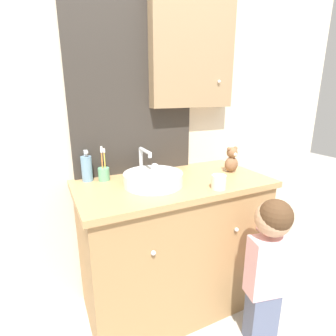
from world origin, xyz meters
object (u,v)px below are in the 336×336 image
(sink_basin, at_px, (153,178))
(toothbrush_holder, at_px, (104,173))
(child_figure, at_px, (269,257))
(teddy_bear, at_px, (232,160))
(soap_dispenser, at_px, (87,168))
(drinking_cup, at_px, (219,182))

(sink_basin, bearing_deg, toothbrush_holder, 139.90)
(child_figure, relative_size, teddy_bear, 5.16)
(child_figure, bearing_deg, toothbrush_holder, 136.10)
(toothbrush_holder, height_order, child_figure, toothbrush_holder)
(child_figure, xyz_separation_m, teddy_bear, (0.11, 0.47, 0.40))
(sink_basin, height_order, child_figure, sink_basin)
(soap_dispenser, height_order, drinking_cup, soap_dispenser)
(sink_basin, relative_size, child_figure, 0.45)
(toothbrush_holder, relative_size, child_figure, 0.23)
(sink_basin, xyz_separation_m, toothbrush_holder, (-0.23, 0.19, 0.01))
(soap_dispenser, relative_size, drinking_cup, 2.37)
(soap_dispenser, distance_m, teddy_bear, 0.90)
(soap_dispenser, height_order, child_figure, soap_dispenser)
(sink_basin, distance_m, drinking_cup, 0.36)
(toothbrush_holder, bearing_deg, sink_basin, -40.10)
(child_figure, xyz_separation_m, drinking_cup, (-0.16, 0.25, 0.36))
(sink_basin, xyz_separation_m, teddy_bear, (0.56, 0.01, 0.04))
(sink_basin, xyz_separation_m, drinking_cup, (0.29, -0.22, -0.00))
(soap_dispenser, relative_size, child_figure, 0.21)
(sink_basin, bearing_deg, child_figure, -45.68)
(teddy_bear, bearing_deg, toothbrush_holder, 166.56)
(soap_dispenser, xyz_separation_m, child_figure, (0.77, -0.69, -0.40))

